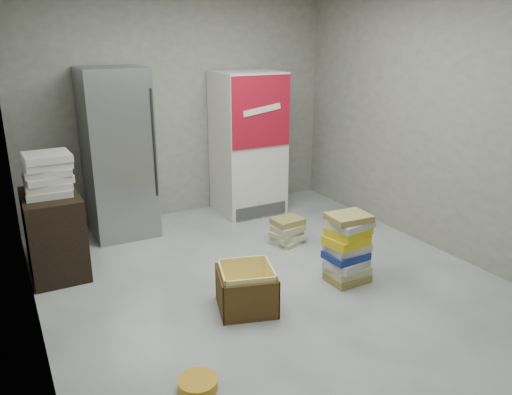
{
  "coord_description": "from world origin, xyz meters",
  "views": [
    {
      "loc": [
        -2.12,
        -3.45,
        2.22
      ],
      "look_at": [
        0.1,
        0.7,
        0.69
      ],
      "focal_mm": 35.0,
      "sensor_mm": 36.0,
      "label": 1
    }
  ],
  "objects": [
    {
      "name": "room_shell",
      "position": [
        0.0,
        0.0,
        1.8
      ],
      "size": [
        4.04,
        5.04,
        2.82
      ],
      "color": "gray",
      "rests_on": "ground"
    },
    {
      "name": "coke_cooler",
      "position": [
        0.75,
        2.12,
        0.9
      ],
      "size": [
        0.8,
        0.73,
        1.8
      ],
      "color": "silver",
      "rests_on": "ground"
    },
    {
      "name": "steel_fridge",
      "position": [
        -0.9,
        2.13,
        0.95
      ],
      "size": [
        0.7,
        0.72,
        1.9
      ],
      "color": "#A1A3A8",
      "rests_on": "ground"
    },
    {
      "name": "supply_box_stack",
      "position": [
        -1.72,
        1.4,
        0.99
      ],
      "size": [
        0.44,
        0.44,
        0.39
      ],
      "color": "beige",
      "rests_on": "wood_shelf"
    },
    {
      "name": "phonebook_stack_main",
      "position": [
        0.65,
        -0.09,
        0.34
      ],
      "size": [
        0.44,
        0.38,
        0.67
      ],
      "rotation": [
        0.0,
        0.0,
        0.09
      ],
      "color": "olive",
      "rests_on": "ground"
    },
    {
      "name": "ground",
      "position": [
        0.0,
        0.0,
        0.0
      ],
      "size": [
        5.0,
        5.0,
        0.0
      ],
      "primitive_type": "plane",
      "color": "silver",
      "rests_on": "ground"
    },
    {
      "name": "bucket_lid",
      "position": [
        -1.16,
        -0.86,
        0.04
      ],
      "size": [
        0.27,
        0.27,
        0.07
      ],
      "primitive_type": "cylinder",
      "rotation": [
        0.0,
        0.0,
        -0.0
      ],
      "color": "orange",
      "rests_on": "ground"
    },
    {
      "name": "wood_shelf",
      "position": [
        -1.73,
        1.4,
        0.4
      ],
      "size": [
        0.5,
        0.8,
        0.8
      ],
      "primitive_type": "cube",
      "color": "black",
      "rests_on": "ground"
    },
    {
      "name": "phonebook_stack_side",
      "position": [
        0.63,
        0.94,
        0.14
      ],
      "size": [
        0.41,
        0.36,
        0.29
      ],
      "rotation": [
        0.0,
        0.0,
        0.23
      ],
      "color": "tan",
      "rests_on": "ground"
    },
    {
      "name": "cardboard_box",
      "position": [
        -0.41,
        -0.1,
        0.16
      ],
      "size": [
        0.58,
        0.58,
        0.38
      ],
      "rotation": [
        0.0,
        0.0,
        -0.29
      ],
      "color": "yellow",
      "rests_on": "ground"
    }
  ]
}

